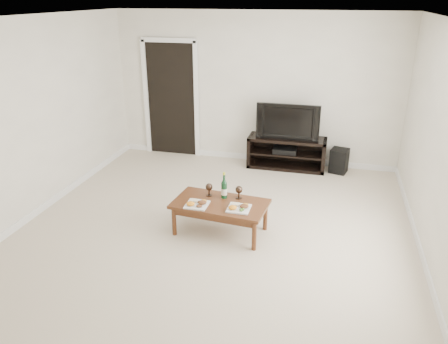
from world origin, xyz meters
TOP-DOWN VIEW (x-y plane):
  - floor at (0.00, 0.00)m, footprint 5.50×5.50m
  - back_wall at (0.00, 2.77)m, footprint 5.00×0.04m
  - ceiling at (0.00, 0.00)m, footprint 5.00×5.50m
  - doorway at (-1.55, 2.73)m, footprint 0.90×0.02m
  - media_console at (0.63, 2.50)m, footprint 1.33×0.45m
  - television at (0.63, 2.50)m, footprint 1.06×0.14m
  - av_receiver at (0.60, 2.48)m, footprint 0.41×0.31m
  - subwoofer at (1.53, 2.50)m, footprint 0.34×0.34m
  - coffee_table at (0.08, 0.04)m, footprint 1.22×0.75m
  - plate_left at (-0.17, -0.11)m, footprint 0.27×0.27m
  - plate_right at (0.35, -0.08)m, footprint 0.27×0.27m
  - wine_bottle at (0.10, 0.18)m, footprint 0.07×0.07m
  - goblet_left at (-0.11, 0.20)m, footprint 0.09×0.09m
  - goblet_right at (0.28, 0.21)m, footprint 0.09×0.09m

SIDE VIEW (x-z plane):
  - floor at x=0.00m, z-range 0.00..0.00m
  - subwoofer at x=1.53m, z-range 0.00..0.42m
  - coffee_table at x=0.08m, z-range 0.00..0.42m
  - media_console at x=0.63m, z-range 0.00..0.55m
  - av_receiver at x=0.60m, z-range 0.29..0.36m
  - plate_left at x=-0.17m, z-range 0.42..0.49m
  - plate_right at x=0.35m, z-range 0.42..0.49m
  - goblet_left at x=-0.11m, z-range 0.42..0.59m
  - goblet_right at x=0.28m, z-range 0.42..0.59m
  - wine_bottle at x=0.10m, z-range 0.42..0.77m
  - television at x=0.63m, z-range 0.55..1.16m
  - doorway at x=-1.55m, z-range 0.00..2.05m
  - back_wall at x=0.00m, z-range 0.00..2.60m
  - ceiling at x=0.00m, z-range 2.60..2.64m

